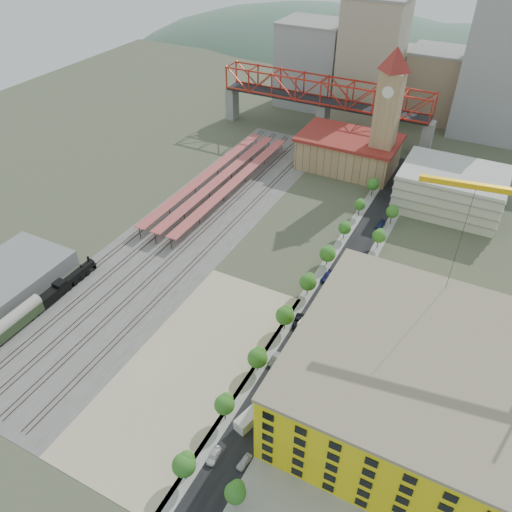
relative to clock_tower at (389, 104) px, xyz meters
The scene contains 32 objects.
ground 85.36m from the clock_tower, 95.71° to the right, with size 400.00×400.00×0.00m, color #474C38.
ballast_strip 81.63m from the clock_tower, 125.15° to the right, with size 36.00×165.00×0.06m, color #605E59.
dirt_lot 115.74m from the clock_tower, 96.14° to the right, with size 28.00×67.00×0.06m, color tan.
street_asphalt 71.48m from the clock_tower, 82.98° to the right, with size 12.00×170.00×0.06m, color black.
sidewalk_west 71.08m from the clock_tower, 87.80° to the right, with size 3.00×170.00×0.04m, color gray.
sidewalk_east 72.31m from the clock_tower, 78.27° to the right, with size 3.00×170.00×0.04m, color gray.
construction_pad 110.41m from the clock_tower, 69.69° to the right, with size 50.00×90.00×0.06m, color gray.
rail_tracks 82.57m from the clock_tower, 126.24° to the right, with size 26.56×160.00×0.18m.
platform_canopies 65.08m from the clock_tower, 144.47° to the right, with size 16.00×80.00×4.12m.
station_hall 25.65m from the clock_tower, behind, with size 38.00×24.00×13.10m.
clock_tower is the anchor object (origin of this frame).
parking_garage 36.81m from the clock_tower, 19.64° to the right, with size 34.00×26.00×14.00m, color silver.
truss_bridge 42.56m from the clock_tower, 142.85° to the left, with size 94.00×9.60×25.60m.
construction_building 107.36m from the clock_tower, 71.22° to the right, with size 44.60×50.60×18.80m.
warehouse 135.13m from the clock_tower, 123.93° to the right, with size 22.00×32.00×5.00m, color gray.
street_trees 80.70m from the clock_tower, 83.91° to the right, with size 15.40×124.40×8.00m.
skyline 62.60m from the clock_tower, 90.49° to the left, with size 133.00×46.00×60.00m.
distant_hills 213.32m from the clock_tower, 78.30° to the left, with size 647.00×264.00×227.00m.
locomotive 121.10m from the clock_tower, 119.41° to the right, with size 2.80×21.62×5.40m.
coach 138.08m from the clock_tower, 115.31° to the right, with size 3.10×18.01×5.65m.
site_trailer_a 120.15m from the clock_tower, 86.08° to the right, with size 2.75×10.44×2.86m, color silver.
site_trailer_b 106.23m from the clock_tower, 85.53° to the right, with size 2.39×9.08×2.48m, color silver.
site_trailer_c 101.17m from the clock_tower, 85.29° to the right, with size 2.53×9.62×2.63m, color silver.
site_trailer_d 89.02m from the clock_tower, 84.58° to the right, with size 2.70×10.25×2.81m, color silver.
car_0 131.95m from the clock_tower, 87.78° to the right, with size 1.76×4.38×1.49m, color silver.
car_1 104.81m from the clock_tower, 87.16° to the right, with size 1.59×4.55×1.50m, color gray.
car_2 91.14m from the clock_tower, 86.70° to the right, with size 2.57×5.58×1.55m, color black.
car_3 72.15m from the clock_tower, 85.69° to the right, with size 2.18×5.36×1.55m, color navy.
car_4 130.69m from the clock_tower, 85.06° to the right, with size 1.61×3.99×1.36m, color silver.
car_5 89.45m from the clock_tower, 82.56° to the right, with size 1.40×4.02×1.32m, color #96979B.
car_6 64.68m from the clock_tower, 79.13° to the right, with size 2.45×5.32×1.48m, color black.
car_7 44.78m from the clock_tower, 71.68° to the right, with size 2.11×5.20×1.51m, color navy.
Camera 1 is at (45.59, -93.30, 92.57)m, focal length 35.00 mm.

